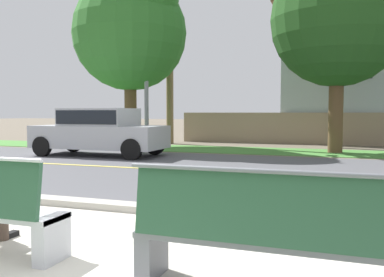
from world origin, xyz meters
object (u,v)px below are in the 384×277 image
streetlamp (148,33)px  shade_tree_left (343,9)px  bench_right (264,238)px  shade_tree_far_left (132,25)px  car_silver_near (99,129)px

streetlamp → shade_tree_left: bearing=2.5°
bench_right → streetlamp: streetlamp is taller
shade_tree_far_left → shade_tree_left: shade_tree_far_left is taller
bench_right → streetlamp: 14.07m
bench_right → car_silver_near: 11.05m
bench_right → shade_tree_far_left: bearing=121.3°
streetlamp → shade_tree_far_left: (-0.82, 0.26, 0.44)m
bench_right → shade_tree_left: shade_tree_left is taller
shade_tree_left → shade_tree_far_left: bearing=-179.6°
streetlamp → shade_tree_far_left: bearing=162.8°
car_silver_near → shade_tree_far_left: 5.31m
shade_tree_left → streetlamp: bearing=-177.5°
car_silver_near → streetlamp: (0.30, 3.11, 3.63)m
car_silver_near → shade_tree_far_left: size_ratio=0.57×
car_silver_near → shade_tree_left: bearing=24.8°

